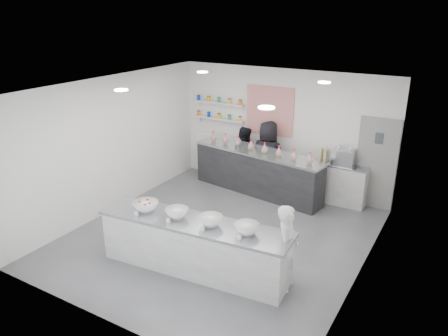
# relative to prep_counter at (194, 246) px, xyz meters

# --- Properties ---
(floor) EXTENTS (6.00, 6.00, 0.00)m
(floor) POSITION_rel_prep_counter_xyz_m (-0.23, 1.23, -0.47)
(floor) COLOR #515156
(floor) RESTS_ON ground
(ceiling) EXTENTS (6.00, 6.00, 0.00)m
(ceiling) POSITION_rel_prep_counter_xyz_m (-0.23, 1.23, 2.53)
(ceiling) COLOR white
(ceiling) RESTS_ON floor
(back_wall) EXTENTS (5.50, 0.00, 5.50)m
(back_wall) POSITION_rel_prep_counter_xyz_m (-0.23, 4.23, 1.03)
(back_wall) COLOR white
(back_wall) RESTS_ON floor
(left_wall) EXTENTS (0.00, 6.00, 6.00)m
(left_wall) POSITION_rel_prep_counter_xyz_m (-2.98, 1.23, 1.03)
(left_wall) COLOR white
(left_wall) RESTS_ON floor
(right_wall) EXTENTS (0.00, 6.00, 6.00)m
(right_wall) POSITION_rel_prep_counter_xyz_m (2.52, 1.23, 1.03)
(right_wall) COLOR white
(right_wall) RESTS_ON floor
(back_door) EXTENTS (0.88, 0.04, 2.10)m
(back_door) POSITION_rel_prep_counter_xyz_m (2.07, 4.20, 0.58)
(back_door) COLOR gray
(back_door) RESTS_ON floor
(pattern_panel) EXTENTS (1.25, 0.03, 1.20)m
(pattern_panel) POSITION_rel_prep_counter_xyz_m (-0.58, 4.20, 1.48)
(pattern_panel) COLOR red
(pattern_panel) RESTS_ON back_wall
(jar_shelf_lower) EXTENTS (1.45, 0.22, 0.04)m
(jar_shelf_lower) POSITION_rel_prep_counter_xyz_m (-1.98, 4.13, 1.13)
(jar_shelf_lower) COLOR silver
(jar_shelf_lower) RESTS_ON back_wall
(jar_shelf_upper) EXTENTS (1.45, 0.22, 0.04)m
(jar_shelf_upper) POSITION_rel_prep_counter_xyz_m (-1.98, 4.13, 1.55)
(jar_shelf_upper) COLOR silver
(jar_shelf_upper) RESTS_ON back_wall
(preserve_jars) EXTENTS (1.45, 0.10, 0.56)m
(preserve_jars) POSITION_rel_prep_counter_xyz_m (-1.98, 4.11, 1.41)
(preserve_jars) COLOR orange
(preserve_jars) RESTS_ON jar_shelf_lower
(downlight_0) EXTENTS (0.24, 0.24, 0.02)m
(downlight_0) POSITION_rel_prep_counter_xyz_m (-1.63, 0.23, 2.51)
(downlight_0) COLOR white
(downlight_0) RESTS_ON ceiling
(downlight_1) EXTENTS (0.24, 0.24, 0.02)m
(downlight_1) POSITION_rel_prep_counter_xyz_m (1.17, 0.23, 2.51)
(downlight_1) COLOR white
(downlight_1) RESTS_ON ceiling
(downlight_2) EXTENTS (0.24, 0.24, 0.02)m
(downlight_2) POSITION_rel_prep_counter_xyz_m (-1.63, 2.83, 2.51)
(downlight_2) COLOR white
(downlight_2) RESTS_ON ceiling
(downlight_3) EXTENTS (0.24, 0.24, 0.02)m
(downlight_3) POSITION_rel_prep_counter_xyz_m (1.17, 2.83, 2.51)
(downlight_3) COLOR white
(downlight_3) RESTS_ON ceiling
(prep_counter) EXTENTS (3.50, 1.08, 0.94)m
(prep_counter) POSITION_rel_prep_counter_xyz_m (0.00, 0.00, 0.00)
(prep_counter) COLOR #A3A39F
(prep_counter) RESTS_ON floor
(back_bar) EXTENTS (3.51, 1.15, 1.07)m
(back_bar) POSITION_rel_prep_counter_xyz_m (-0.58, 3.59, 0.07)
(back_bar) COLOR black
(back_bar) RESTS_ON floor
(sneeze_guard) EXTENTS (3.37, 0.53, 0.29)m
(sneeze_guard) POSITION_rel_prep_counter_xyz_m (-0.62, 3.29, 0.75)
(sneeze_guard) COLOR white
(sneeze_guard) RESTS_ON back_bar
(espresso_ledge) EXTENTS (1.28, 0.41, 0.95)m
(espresso_ledge) POSITION_rel_prep_counter_xyz_m (1.32, 4.01, 0.01)
(espresso_ledge) COLOR #A3A39F
(espresso_ledge) RESTS_ON floor
(espresso_machine) EXTENTS (0.49, 0.34, 0.38)m
(espresso_machine) POSITION_rel_prep_counter_xyz_m (1.39, 4.01, 0.67)
(espresso_machine) COLOR #93969E
(espresso_machine) RESTS_ON espresso_ledge
(cup_stacks) EXTENTS (0.24, 0.24, 0.31)m
(cup_stacks) POSITION_rel_prep_counter_xyz_m (0.92, 4.01, 0.64)
(cup_stacks) COLOR tan
(cup_stacks) RESTS_ON espresso_ledge
(prep_bowls) EXTENTS (2.40, 0.72, 0.17)m
(prep_bowls) POSITION_rel_prep_counter_xyz_m (0.00, 0.00, 0.55)
(prep_bowls) COLOR white
(prep_bowls) RESTS_ON prep_counter
(label_cards) EXTENTS (2.01, 0.04, 0.07)m
(label_cards) POSITION_rel_prep_counter_xyz_m (-0.05, -0.52, 0.50)
(label_cards) COLOR white
(label_cards) RESTS_ON prep_counter
(cookie_bags) EXTENTS (2.94, 0.60, 0.27)m
(cookie_bags) POSITION_rel_prep_counter_xyz_m (-0.58, 3.59, 0.74)
(cookie_bags) COLOR #D86893
(cookie_bags) RESTS_ON back_bar
(woman_prep) EXTENTS (0.46, 0.60, 1.47)m
(woman_prep) POSITION_rel_prep_counter_xyz_m (1.57, 0.33, 0.26)
(woman_prep) COLOR silver
(woman_prep) RESTS_ON floor
(staff_left) EXTENTS (0.85, 0.72, 1.56)m
(staff_left) POSITION_rel_prep_counter_xyz_m (-1.09, 3.84, 0.31)
(staff_left) COLOR black
(staff_left) RESTS_ON floor
(staff_right) EXTENTS (0.91, 0.62, 1.79)m
(staff_right) POSITION_rel_prep_counter_xyz_m (-0.42, 3.84, 0.43)
(staff_right) COLOR black
(staff_right) RESTS_ON floor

